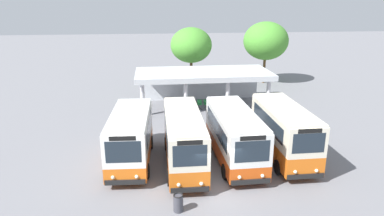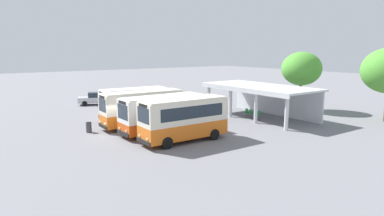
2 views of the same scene
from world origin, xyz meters
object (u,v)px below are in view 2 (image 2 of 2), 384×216
city_bus_middle_cream (163,113)px  waiting_chair_end_by_column (246,112)px  waiting_chair_second_from_end (250,112)px  litter_bin_apron (89,127)px  waiting_chair_fourth_seat (259,114)px  city_bus_second_in_row (142,107)px  city_bus_nearest_orange (134,103)px  parked_car_flank (96,98)px  city_bus_fourth_amber (184,118)px  waiting_chair_middle_seat (254,113)px

city_bus_middle_cream → waiting_chair_end_by_column: size_ratio=8.84×
waiting_chair_second_from_end → litter_bin_apron: (-3.30, -16.29, -0.07)m
waiting_chair_fourth_seat → city_bus_second_in_row: bearing=-108.1°
city_bus_nearest_orange → waiting_chair_second_from_end: city_bus_nearest_orange is taller
city_bus_second_in_row → parked_car_flank: (-15.23, 0.88, -1.02)m
city_bus_fourth_amber → city_bus_second_in_row: bearing=-176.8°
city_bus_fourth_amber → litter_bin_apron: (-7.19, -5.23, -1.43)m
waiting_chair_middle_seat → litter_bin_apron: size_ratio=0.96×
city_bus_second_in_row → city_bus_fourth_amber: (6.45, 0.36, 0.04)m
city_bus_nearest_orange → waiting_chair_fourth_seat: bearing=57.1°
city_bus_nearest_orange → parked_car_flank: 12.04m
city_bus_second_in_row → parked_car_flank: city_bus_second_in_row is taller
parked_car_flank → waiting_chair_second_from_end: bearing=30.6°
waiting_chair_end_by_column → waiting_chair_second_from_end: bearing=-1.4°
waiting_chair_fourth_seat → waiting_chair_middle_seat: bearing=-173.0°
city_bus_fourth_amber → waiting_chair_middle_seat: bearing=106.6°
parked_car_flank → waiting_chair_second_from_end: (17.79, 10.54, -0.31)m
city_bus_nearest_orange → city_bus_second_in_row: size_ratio=0.89×
city_bus_nearest_orange → litter_bin_apron: size_ratio=7.75×
city_bus_second_in_row → litter_bin_apron: 5.12m
waiting_chair_fourth_seat → city_bus_middle_cream: bearing=-92.8°
city_bus_middle_cream → city_bus_fourth_amber: (3.23, 0.04, 0.08)m
city_bus_middle_cream → waiting_chair_middle_seat: city_bus_middle_cream is taller
city_bus_middle_cream → waiting_chair_middle_seat: 11.18m
city_bus_middle_cream → waiting_chair_end_by_column: 11.25m
city_bus_nearest_orange → city_bus_second_in_row: (3.23, -0.71, 0.05)m
waiting_chair_middle_seat → waiting_chair_fourth_seat: (0.60, 0.07, 0.00)m
city_bus_fourth_amber → litter_bin_apron: city_bus_fourth_amber is taller
city_bus_second_in_row → litter_bin_apron: bearing=-98.6°
city_bus_nearest_orange → city_bus_fourth_amber: 9.69m
parked_car_flank → litter_bin_apron: parked_car_flank is taller
parked_car_flank → litter_bin_apron: bearing=-21.7°
parked_car_flank → waiting_chair_fourth_seat: bearing=29.2°
city_bus_fourth_amber → waiting_chair_fourth_seat: size_ratio=8.37×
city_bus_second_in_row → parked_car_flank: 15.29m
city_bus_second_in_row → city_bus_middle_cream: bearing=5.8°
city_bus_fourth_amber → parked_car_flank: 21.71m
litter_bin_apron → waiting_chair_middle_seat: bearing=76.5°
city_bus_nearest_orange → waiting_chair_end_by_column: bearing=64.2°
city_bus_middle_cream → waiting_chair_second_from_end: bearing=93.4°
waiting_chair_middle_seat → waiting_chair_fourth_seat: size_ratio=1.00×
city_bus_second_in_row → waiting_chair_middle_seat: bearing=74.5°
parked_car_flank → waiting_chair_middle_seat: size_ratio=5.64×
city_bus_fourth_amber → parked_car_flank: size_ratio=1.48×
waiting_chair_fourth_seat → litter_bin_apron: 16.99m
city_bus_nearest_orange → waiting_chair_second_from_end: 12.25m
waiting_chair_middle_seat → waiting_chair_second_from_end: bearing=-179.0°
city_bus_fourth_amber → waiting_chair_fourth_seat: city_bus_fourth_amber is taller
city_bus_second_in_row → waiting_chair_fourth_seat: (3.77, 11.50, -1.33)m
city_bus_second_in_row → litter_bin_apron: (-0.74, -4.87, -1.40)m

